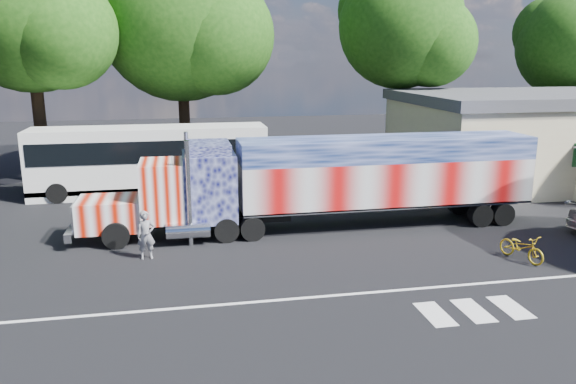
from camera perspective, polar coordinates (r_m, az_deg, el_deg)
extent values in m
plane|color=black|center=(20.38, 1.62, -7.16)|extent=(100.00, 100.00, 0.00)
cube|color=silver|center=(17.68, 3.78, -10.52)|extent=(30.00, 0.15, 0.01)
cube|color=silver|center=(17.06, 14.71, -11.90)|extent=(0.70, 1.60, 0.01)
cube|color=silver|center=(17.59, 18.30, -11.36)|extent=(0.70, 1.60, 0.01)
cube|color=silver|center=(18.18, 21.67, -10.81)|extent=(0.70, 1.60, 0.01)
cube|color=black|center=(23.43, -10.17, -2.88)|extent=(8.50, 0.94, 0.28)
cube|color=tan|center=(23.48, -17.62, -2.08)|extent=(2.46, 2.08, 1.23)
cube|color=silver|center=(23.67, -20.68, -2.20)|extent=(0.11, 1.79, 1.10)
cube|color=silver|center=(23.86, -21.01, -3.64)|extent=(0.28, 2.36, 0.34)
cube|color=tan|center=(23.11, -12.65, 0.17)|extent=(1.70, 2.36, 2.36)
cube|color=black|center=(23.06, -14.70, 1.10)|extent=(0.06, 1.98, 0.85)
cube|color=#474C7E|center=(23.10, -7.98, 0.61)|extent=(2.08, 2.36, 2.74)
cube|color=#474C7E|center=(22.80, -8.10, 4.42)|extent=(1.70, 2.27, 0.47)
cylinder|color=silver|center=(24.29, -10.15, 1.17)|extent=(0.19, 0.19, 4.16)
cylinder|color=silver|center=(21.86, -10.01, -0.22)|extent=(0.19, 0.19, 4.16)
cylinder|color=silver|center=(24.63, -10.22, -2.18)|extent=(1.70, 0.62, 0.62)
cylinder|color=silver|center=(22.27, -10.10, -3.88)|extent=(1.70, 0.62, 0.62)
cylinder|color=black|center=(22.62, -17.07, -4.25)|extent=(1.04, 0.33, 1.04)
cylinder|color=black|center=(24.60, -16.60, -2.79)|extent=(1.04, 0.33, 1.04)
cylinder|color=black|center=(22.59, -6.26, -3.81)|extent=(0.98, 0.52, 0.98)
cylinder|color=black|center=(24.49, -6.66, -2.44)|extent=(0.98, 0.52, 0.98)
cylinder|color=black|center=(22.69, -3.64, -3.68)|extent=(0.98, 0.52, 0.98)
cylinder|color=black|center=(24.58, -4.25, -2.32)|extent=(0.98, 0.52, 0.98)
cube|color=black|center=(24.92, 9.73, -1.30)|extent=(12.28, 1.04, 0.28)
cube|color=#CF7070|center=(24.67, 9.84, 1.14)|extent=(12.66, 2.46, 1.89)
cube|color=#475890|center=(24.41, 9.97, 4.39)|extent=(12.66, 2.46, 0.94)
cube|color=silver|center=(24.89, 9.75, -0.98)|extent=(12.66, 2.46, 0.11)
cube|color=silver|center=(27.46, 22.38, 2.58)|extent=(0.04, 2.36, 2.74)
cylinder|color=black|center=(25.88, 18.93, -2.23)|extent=(0.98, 0.52, 0.98)
cylinder|color=black|center=(27.55, 16.91, -1.14)|extent=(0.98, 0.52, 0.98)
cylinder|color=black|center=(26.41, 20.89, -2.08)|extent=(0.98, 0.52, 0.98)
cylinder|color=black|center=(28.04, 18.79, -1.02)|extent=(0.98, 0.52, 0.98)
cube|color=white|center=(30.99, -13.79, 3.13)|extent=(12.31, 2.67, 3.59)
cube|color=black|center=(30.88, -13.86, 4.35)|extent=(11.90, 2.73, 1.13)
cube|color=black|center=(31.25, -13.65, 0.72)|extent=(12.31, 2.67, 0.26)
cube|color=black|center=(31.87, -24.92, 2.81)|extent=(0.06, 2.36, 1.44)
cylinder|color=black|center=(30.58, -22.41, -0.11)|extent=(1.03, 0.31, 1.03)
cylinder|color=black|center=(33.04, -21.58, 0.93)|extent=(1.03, 0.31, 1.03)
cylinder|color=black|center=(29.98, -7.87, 0.55)|extent=(1.03, 0.31, 1.03)
cylinder|color=black|center=(32.48, -8.14, 1.55)|extent=(1.03, 0.31, 1.03)
cylinder|color=black|center=(30.04, -6.12, 0.63)|extent=(1.03, 0.31, 1.03)
cylinder|color=black|center=(32.54, -6.51, 1.62)|extent=(1.03, 0.31, 1.03)
cube|color=#1E5926|center=(29.80, 22.14, 3.29)|extent=(1.60, 0.08, 1.20)
imported|color=slate|center=(21.10, -14.23, -4.27)|extent=(0.71, 0.51, 1.80)
imported|color=gold|center=(22.14, 22.64, -5.19)|extent=(1.23, 1.98, 0.98)
cylinder|color=black|center=(35.46, -23.93, 6.99)|extent=(0.70, 0.70, 7.69)
sphere|color=#245413|center=(35.38, -24.86, 16.29)|extent=(8.83, 8.83, 8.83)
sphere|color=#245413|center=(33.67, -22.18, 14.85)|extent=(6.18, 6.18, 6.18)
cylinder|color=black|center=(48.04, 26.33, 7.46)|extent=(0.70, 0.70, 6.47)
sphere|color=#245413|center=(47.88, 26.96, 13.22)|extent=(8.07, 8.07, 8.07)
sphere|color=#245413|center=(48.17, 25.00, 14.52)|extent=(5.25, 5.25, 5.25)
cylinder|color=black|center=(38.60, 11.05, 8.06)|extent=(0.70, 0.70, 7.31)
sphere|color=#245413|center=(38.49, 11.44, 16.21)|extent=(8.08, 8.08, 8.08)
sphere|color=#245413|center=(37.98, 14.40, 14.52)|extent=(5.65, 5.65, 5.65)
sphere|color=#245413|center=(39.25, 9.09, 17.78)|extent=(5.25, 5.25, 5.25)
cylinder|color=black|center=(37.32, -10.50, 8.15)|extent=(0.70, 0.70, 7.63)
sphere|color=#245413|center=(37.23, -10.90, 16.95)|extent=(10.29, 10.29, 10.29)
sphere|color=#245413|center=(35.72, -7.38, 15.47)|extent=(7.20, 7.20, 7.20)
sphere|color=#245413|center=(38.87, -13.39, 18.29)|extent=(6.69, 6.69, 6.69)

